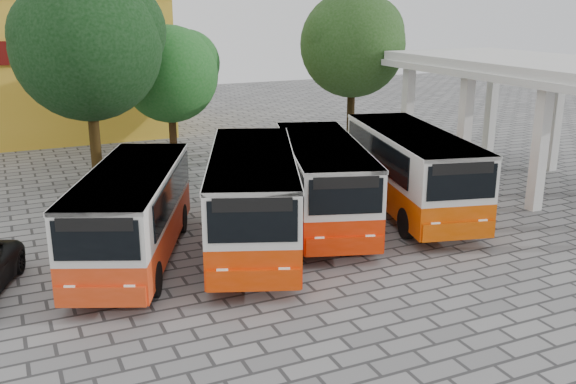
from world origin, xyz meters
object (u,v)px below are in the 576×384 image
bus_far_left (133,210)px  bus_far_right (411,166)px  bus_centre_right (323,177)px  bus_centre_left (253,194)px

bus_far_left → bus_far_right: 10.56m
bus_centre_right → bus_far_right: (3.66, -0.17, 0.06)m
bus_centre_right → bus_far_right: size_ratio=0.97×
bus_far_left → bus_centre_right: bearing=29.6°
bus_far_left → bus_far_right: (10.55, 0.58, 0.13)m
bus_far_left → bus_centre_right: size_ratio=0.97×
bus_centre_left → bus_far_right: size_ratio=1.02×
bus_far_left → bus_centre_right: bus_centre_right is taller
bus_far_left → bus_centre_left: size_ratio=0.92×
bus_far_left → bus_centre_left: bearing=17.5°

